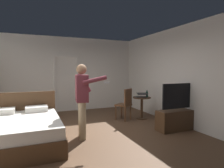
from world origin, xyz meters
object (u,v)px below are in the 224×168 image
wooden_chair (125,103)px  suitcase_small (39,116)px  bottle_on_table (147,94)px  bed (19,131)px  person_blue_shirt (82,95)px  side_table (142,104)px  laptop (141,96)px  tv_flatscreen (179,116)px  suitcase_dark (43,116)px

wooden_chair → suitcase_small: wooden_chair is taller
bottle_on_table → suitcase_small: bottle_on_table is taller
bed → bottle_on_table: size_ratio=8.56×
bed → person_blue_shirt: person_blue_shirt is taller
side_table → suitcase_small: bearing=164.2°
bed → laptop: (3.46, 0.87, 0.45)m
tv_flatscreen → bottle_on_table: size_ratio=5.60×
person_blue_shirt → suitcase_dark: size_ratio=3.01×
tv_flatscreen → suitcase_small: 4.06m
laptop → suitcase_dark: 3.10m
laptop → bottle_on_table: size_ratio=1.77×
bottle_on_table → person_blue_shirt: size_ratio=0.13×
side_table → suitcase_dark: 3.09m
side_table → person_blue_shirt: size_ratio=0.41×
bed → bottle_on_table: (3.64, 0.83, 0.49)m
wooden_chair → suitcase_dark: (-2.39, 0.80, -0.36)m
tv_flatscreen → side_table: size_ratio=1.82×
person_blue_shirt → side_table: bearing=24.2°
wooden_chair → tv_flatscreen: bearing=-57.2°
bottle_on_table → wooden_chair: size_ratio=0.23×
tv_flatscreen → side_table: tv_flatscreen is taller
side_table → bottle_on_table: (0.14, -0.08, 0.33)m
bottle_on_table → suitcase_dark: size_ratio=0.40×
bottle_on_table → person_blue_shirt: (-2.32, -0.90, 0.19)m
laptop → suitcase_small: (-3.04, 0.91, -0.59)m
tv_flatscreen → bed: bearing=173.6°
side_table → suitcase_small: (-3.08, 0.87, -0.30)m
person_blue_shirt → suitcase_dark: person_blue_shirt is taller
bed → bottle_on_table: bearing=12.8°
side_table → suitcase_small: 3.21m
bed → suitcase_small: size_ratio=3.61×
suitcase_small → laptop: bearing=-20.2°
bed → side_table: size_ratio=2.78×
suitcase_small → wooden_chair: bearing=-21.6°
laptop → tv_flatscreen: bearing=-74.1°
laptop → suitcase_dark: size_ratio=0.72×
side_table → bed: bearing=-165.4°
tv_flatscreen → person_blue_shirt: 2.62m
side_table → suitcase_dark: size_ratio=1.24×
bed → person_blue_shirt: bearing=-2.9°
bed → side_table: bearing=14.6°
bottle_on_table → wooden_chair: (-0.71, 0.13, -0.25)m
side_table → suitcase_small: size_ratio=1.30×
wooden_chair → person_blue_shirt: size_ratio=0.58×
tv_flatscreen → person_blue_shirt: size_ratio=0.75×
laptop → person_blue_shirt: 2.35m
tv_flatscreen → wooden_chair: bearing=122.8°
bed → bottle_on_table: 3.77m
person_blue_shirt → suitcase_small: person_blue_shirt is taller
bottle_on_table → suitcase_small: 3.41m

